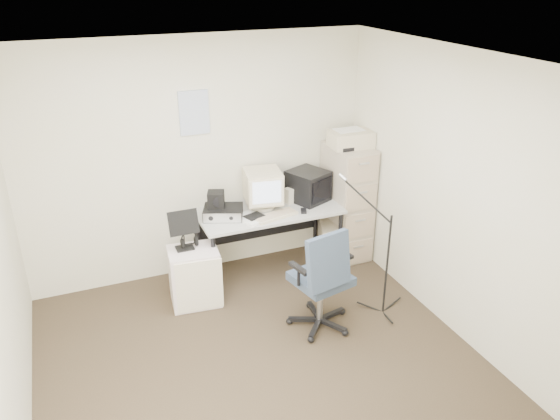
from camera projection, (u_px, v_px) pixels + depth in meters
name	position (u px, v px, depth m)	size (l,w,h in m)	color
floor	(263.00, 366.00, 4.60)	(3.60, 3.60, 0.01)	#362B1C
ceiling	(258.00, 63.00, 3.56)	(3.60, 3.60, 0.01)	white
wall_back	(199.00, 160.00, 5.59)	(3.60, 0.02, 2.50)	silver
wall_front	(395.00, 394.00, 2.56)	(3.60, 0.02, 2.50)	silver
wall_right	(456.00, 198.00, 4.70)	(0.02, 3.60, 2.50)	silver
wall_calendar	(194.00, 113.00, 5.37)	(0.30, 0.02, 0.44)	white
filing_cabinet	(347.00, 202.00, 6.12)	(0.40, 0.60, 1.30)	#A89B8B
printer	(351.00, 139.00, 5.80)	(0.44, 0.30, 0.17)	#C2BA91
desk	(269.00, 240.00, 5.88)	(1.50, 0.70, 0.73)	beige
crt_monitor	(263.00, 189.00, 5.70)	(0.37, 0.39, 0.41)	#C2BA91
crt_tv	(308.00, 186.00, 5.90)	(0.36, 0.39, 0.33)	black
desk_speaker	(289.00, 196.00, 5.86)	(0.09, 0.09, 0.17)	beige
keyboard	(275.00, 216.00, 5.56)	(0.47, 0.17, 0.03)	#C2BA91
mouse	(304.00, 211.00, 5.67)	(0.06, 0.10, 0.03)	black
radio_receiver	(223.00, 212.00, 5.54)	(0.39, 0.28, 0.11)	black
radio_speaker	(216.00, 199.00, 5.49)	(0.16, 0.15, 0.16)	black
papers	(251.00, 218.00, 5.51)	(0.23, 0.31, 0.02)	white
pc_tower	(330.00, 242.00, 6.14)	(0.22, 0.50, 0.46)	#C2BA91
office_chair	(321.00, 277.00, 4.90)	(0.60, 0.60, 1.04)	#3F506C
side_cart	(195.00, 276.00, 5.35)	(0.47, 0.38, 0.58)	silver
music_stand	(183.00, 229.00, 5.17)	(0.28, 0.15, 0.41)	black
headphones	(189.00, 241.00, 5.27)	(0.18, 0.18, 0.03)	black
mic_stand	(388.00, 250.00, 5.04)	(0.02, 0.02, 1.35)	black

